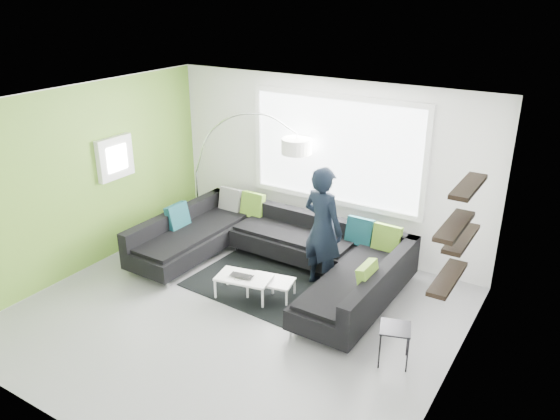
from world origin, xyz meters
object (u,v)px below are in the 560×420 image
object	(u,v)px
coffee_table	(258,287)
laptop	(240,278)
person	(323,229)
sectional_sofa	(268,256)
side_table	(394,345)
arc_lamp	(196,172)

from	to	relation	value
coffee_table	laptop	distance (m)	0.30
person	sectional_sofa	bearing A→B (deg)	28.89
coffee_table	side_table	distance (m)	2.18
coffee_table	arc_lamp	distance (m)	2.68
sectional_sofa	side_table	distance (m)	2.49
coffee_table	laptop	size ratio (longest dim) A/B	2.67
sectional_sofa	laptop	distance (m)	0.72
side_table	person	distance (m)	2.02
coffee_table	side_table	size ratio (longest dim) A/B	2.06
coffee_table	laptop	xyz separation A→B (m)	(-0.17, -0.17, 0.17)
coffee_table	person	distance (m)	1.23
sectional_sofa	coffee_table	bearing A→B (deg)	-71.87
coffee_table	laptop	world-z (taller)	laptop
sectional_sofa	coffee_table	xyz separation A→B (m)	(0.17, -0.55, -0.20)
side_table	arc_lamp	bearing A→B (deg)	158.75
sectional_sofa	arc_lamp	size ratio (longest dim) A/B	1.73
sectional_sofa	person	world-z (taller)	person
coffee_table	side_table	world-z (taller)	side_table
sectional_sofa	side_table	size ratio (longest dim) A/B	8.08
sectional_sofa	laptop	world-z (taller)	sectional_sofa
side_table	laptop	world-z (taller)	side_table
coffee_table	laptop	bearing A→B (deg)	-147.30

